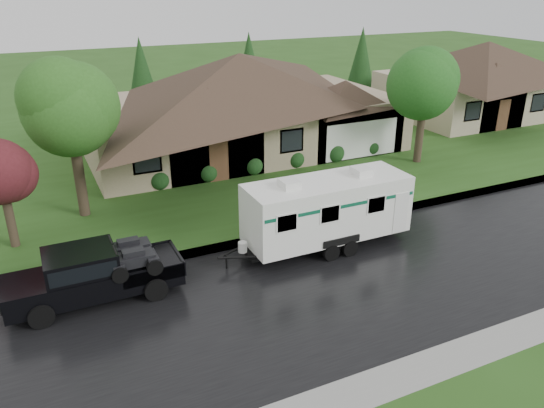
{
  "coord_description": "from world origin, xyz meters",
  "views": [
    {
      "loc": [
        -9.7,
        -15.16,
        9.74
      ],
      "look_at": [
        -1.58,
        2.0,
        1.61
      ],
      "focal_mm": 35.0,
      "sensor_mm": 36.0,
      "label": 1
    }
  ],
  "objects": [
    {
      "name": "ground",
      "position": [
        0.0,
        0.0,
        0.0
      ],
      "size": [
        140.0,
        140.0,
        0.0
      ],
      "primitive_type": "plane",
      "color": "#274E18",
      "rests_on": "ground"
    },
    {
      "name": "road",
      "position": [
        0.0,
        -2.0,
        0.01
      ],
      "size": [
        140.0,
        8.0,
        0.01
      ],
      "primitive_type": "cube",
      "color": "black",
      "rests_on": "ground"
    },
    {
      "name": "curb",
      "position": [
        0.0,
        2.25,
        0.07
      ],
      "size": [
        140.0,
        0.5,
        0.15
      ],
      "primitive_type": "cube",
      "color": "gray",
      "rests_on": "ground"
    },
    {
      "name": "lawn",
      "position": [
        0.0,
        15.0,
        0.07
      ],
      "size": [
        140.0,
        26.0,
        0.15
      ],
      "primitive_type": "cube",
      "color": "#274E18",
      "rests_on": "ground"
    },
    {
      "name": "house_main",
      "position": [
        2.29,
        13.84,
        3.59
      ],
      "size": [
        19.44,
        10.8,
        6.9
      ],
      "color": "gray",
      "rests_on": "lawn"
    },
    {
      "name": "house_neighbor",
      "position": [
        22.27,
        14.34,
        3.32
      ],
      "size": [
        15.12,
        9.72,
        6.45
      ],
      "color": "#C2AD90",
      "rests_on": "lawn"
    },
    {
      "name": "tree_left_green",
      "position": [
        -8.05,
        7.57,
        4.97
      ],
      "size": [
        4.2,
        4.2,
        6.95
      ],
      "color": "#382B1E",
      "rests_on": "lawn"
    },
    {
      "name": "tree_red",
      "position": [
        -10.89,
        5.64,
        3.13
      ],
      "size": [
        2.6,
        2.6,
        4.31
      ],
      "color": "#382B1E",
      "rests_on": "lawn"
    },
    {
      "name": "tree_right_green",
      "position": [
        9.94,
        7.15,
        4.57
      ],
      "size": [
        3.85,
        3.85,
        6.37
      ],
      "color": "#382B1E",
      "rests_on": "lawn"
    },
    {
      "name": "shrub_row",
      "position": [
        2.0,
        9.3,
        0.65
      ],
      "size": [
        13.6,
        1.0,
        1.0
      ],
      "color": "#143814",
      "rests_on": "lawn"
    },
    {
      "name": "pickup_truck",
      "position": [
        -8.65,
        0.72,
        0.98
      ],
      "size": [
        5.49,
        2.09,
        1.83
      ],
      "color": "black",
      "rests_on": "ground"
    },
    {
      "name": "travel_trailer",
      "position": [
        0.15,
        0.72,
        1.61
      ],
      "size": [
        6.77,
        2.38,
        3.04
      ],
      "color": "white",
      "rests_on": "ground"
    }
  ]
}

